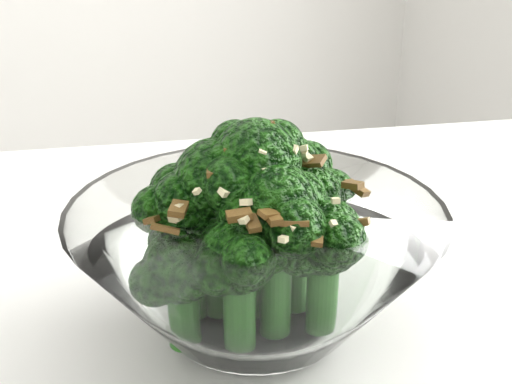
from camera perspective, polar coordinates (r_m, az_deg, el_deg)
name	(u,v)px	position (r m, az deg, el deg)	size (l,w,h in m)	color
broccoli_dish	(257,251)	(0.42, 0.05, -4.75)	(0.22, 0.22, 0.14)	white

